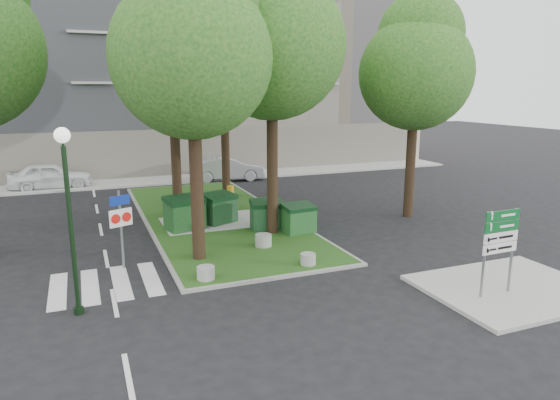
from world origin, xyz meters
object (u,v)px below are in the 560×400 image
tree_median_near_left (194,42)px  dumpster_a (185,213)px  car_silver (227,169)px  tree_median_far (224,39)px  dumpster_c (267,215)px  bollard_right (308,259)px  directional_sign (500,239)px  tree_street_right (417,63)px  dumpster_b (219,208)px  car_white (50,176)px  traffic_sign_pole (120,219)px  tree_median_near_right (273,31)px  street_lamp (68,200)px  bollard_mid (263,240)px  dumpster_d (299,218)px  litter_bin (230,192)px  tree_median_mid (173,63)px  bollard_left (206,273)px

tree_median_near_left → dumpster_a: bearing=87.1°
tree_median_near_left → car_silver: size_ratio=2.22×
tree_median_far → dumpster_c: (-0.31, -6.97, -7.60)m
bollard_right → directional_sign: (3.91, -4.24, 1.46)m
tree_street_right → car_silver: tree_street_right is taller
dumpster_c → bollard_right: dumpster_c is taller
dumpster_b → car_white: (-7.18, 11.58, 0.03)m
traffic_sign_pole → tree_median_near_right: bearing=-7.0°
tree_median_far → tree_street_right: (6.80, -7.00, -1.34)m
car_white → street_lamp: bearing=-175.6°
tree_median_near_left → car_silver: (5.16, 14.59, -6.54)m
bollard_mid → directional_sign: directional_sign is taller
dumpster_d → litter_bin: 7.26m
dumpster_a → tree_median_mid: bearing=68.3°
dumpster_d → bollard_left: (-4.75, -3.62, -0.38)m
street_lamp → directional_sign: bearing=-16.9°
tree_median_far → dumpster_b: 9.41m
street_lamp → car_white: 18.94m
tree_median_near_left → bollard_right: tree_median_near_left is taller
tree_median_mid → dumpster_c: bearing=-54.0°
dumpster_b → directional_sign: 11.81m
tree_median_far → bollard_mid: (-1.27, -9.14, -7.98)m
tree_median_far → car_silver: bearing=74.0°
dumpster_b → directional_sign: size_ratio=0.69×
dumpster_c → street_lamp: street_lamp is taller
directional_sign → car_silver: 20.99m
bollard_mid → car_silver: size_ratio=0.13×
dumpster_b → traffic_sign_pole: traffic_sign_pole is taller
car_white → dumpster_c: bearing=-146.3°
tree_median_near_right → street_lamp: bearing=-146.7°
tree_median_near_left → bollard_mid: tree_median_near_left is taller
tree_median_far → car_silver: size_ratio=2.51×
bollard_right → street_lamp: street_lamp is taller
dumpster_d → dumpster_c: bearing=130.6°
tree_median_near_right → litter_bin: tree_median_near_right is taller
tree_median_far → bollard_right: bearing=-92.8°
bollard_right → car_silver: car_silver is taller
tree_median_near_left → tree_median_near_right: tree_median_near_right is taller
dumpster_a → street_lamp: (-4.20, -6.66, 2.30)m
dumpster_b → street_lamp: street_lamp is taller
dumpster_b → dumpster_c: bearing=-70.7°
tree_median_mid → litter_bin: tree_median_mid is taller
tree_median_near_right → tree_street_right: size_ratio=1.14×
litter_bin → bollard_mid: bearing=-98.2°
dumpster_a → dumpster_c: (3.20, -1.19, -0.09)m
dumpster_c → car_white: 15.92m
car_white → car_silver: size_ratio=0.97×
bollard_left → street_lamp: (-3.67, -0.87, 2.79)m
tree_median_near_right → bollard_left: size_ratio=20.68×
street_lamp → directional_sign: (11.06, -3.36, -1.35)m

